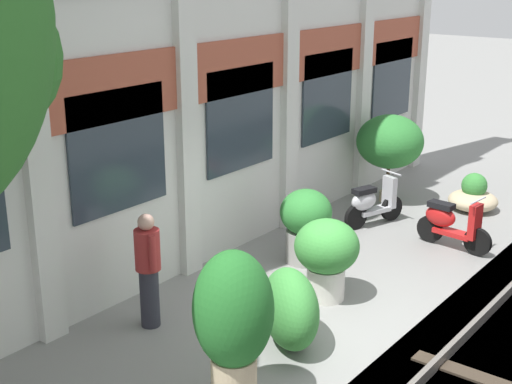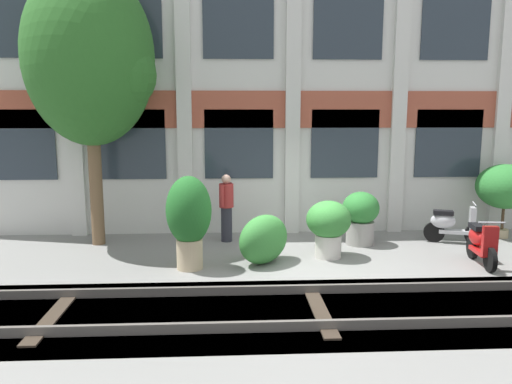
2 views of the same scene
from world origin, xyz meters
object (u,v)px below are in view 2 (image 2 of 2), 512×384
Objects in this scene: potted_plant_low_pan at (505,187)px; scooter_second_parked at (452,225)px; potted_plant_fluted_column at (189,216)px; potted_plant_ribbed_drum at (329,224)px; potted_plant_stone_basin at (361,215)px; scooter_near_curb at (480,243)px; topiary_hedge at (264,239)px; broadleaf_tree at (90,61)px; resident_by_doorway at (226,206)px.

potted_plant_low_pan is 1.73m from scooter_second_parked.
potted_plant_fluted_column is 1.37× the size of scooter_second_parked.
potted_plant_ribbed_drum is 0.90× the size of scooter_second_parked.
potted_plant_stone_basin is 0.89× the size of scooter_near_curb.
broadleaf_tree is at bearing 155.84° from topiary_hedge.
resident_by_doorway is at bearing -166.65° from scooter_second_parked.
potted_plant_stone_basin is at bearing 23.13° from potted_plant_fluted_column.
potted_plant_stone_basin is (6.07, -0.34, -3.46)m from broadleaf_tree.
potted_plant_low_pan reaches higher than scooter_near_curb.
potted_plant_ribbed_drum is 0.76× the size of resident_by_doorway.
potted_plant_ribbed_drum is 2.58m from resident_by_doorway.
potted_plant_low_pan is at bearing 25.52° from resident_by_doorway.
topiary_hedge is (1.47, 0.29, -0.56)m from potted_plant_fluted_column.
topiary_hedge reaches higher than scooter_near_curb.
topiary_hedge is at bearing -24.16° from broadleaf_tree.
scooter_second_parked is 0.84× the size of resident_by_doorway.
resident_by_doorway reaches higher than scooter_second_parked.
potted_plant_low_pan is 1.49× the size of potted_plant_ribbed_drum.
potted_plant_ribbed_drum is 1.37m from potted_plant_stone_basin.
resident_by_doorway is at bearing 1.72° from broadleaf_tree.
topiary_hedge is (-1.39, -0.34, -0.22)m from potted_plant_ribbed_drum.
potted_plant_stone_basin is 0.77× the size of resident_by_doorway.
potted_plant_low_pan reaches higher than resident_by_doorway.
potted_plant_ribbed_drum is at bearing 13.86° from topiary_hedge.
resident_by_doorway is (-5.25, 0.45, 0.42)m from scooter_second_parked.
potted_plant_low_pan is 1.35× the size of scooter_second_parked.
broadleaf_tree reaches higher than potted_plant_stone_basin.
potted_plant_ribbed_drum is 0.94× the size of topiary_hedge.
scooter_second_parked is at bearing -2.53° from broadleaf_tree.
resident_by_doorway is (2.98, 0.09, -3.29)m from broadleaf_tree.
broadleaf_tree is 3.87× the size of resident_by_doorway.
potted_plant_stone_basin is at bearing 29.87° from topiary_hedge.
potted_plant_ribbed_drum is at bearing -7.94° from resident_by_doorway.
potted_plant_stone_basin is at bearing -162.43° from scooter_second_parked.
potted_plant_fluted_column is at bearing -40.89° from broadleaf_tree.
topiary_hedge is at bearing 10.97° from potted_plant_fluted_column.
potted_plant_fluted_column is 5.86m from scooter_near_curb.
broadleaf_tree is 4.44m from resident_by_doorway.
potted_plant_fluted_column reaches higher than resident_by_doorway.
potted_plant_low_pan reaches higher than potted_plant_stone_basin.
scooter_near_curb is 0.86× the size of resident_by_doorway.
potted_plant_low_pan is 1.31× the size of scooter_near_curb.
potted_plant_stone_basin reaches higher than scooter_second_parked.
scooter_near_curb is (2.97, -0.63, -0.28)m from potted_plant_ribbed_drum.
potted_plant_fluted_column is 1.15× the size of resident_by_doorway.
potted_plant_low_pan is at bearing 17.23° from potted_plant_ribbed_drum.
broadleaf_tree is 4.48× the size of scooter_near_curb.
scooter_second_parked is 4.68m from topiary_hedge.
broadleaf_tree is 3.37× the size of potted_plant_fluted_column.
resident_by_doorway is (-3.09, 0.43, 0.17)m from potted_plant_stone_basin.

